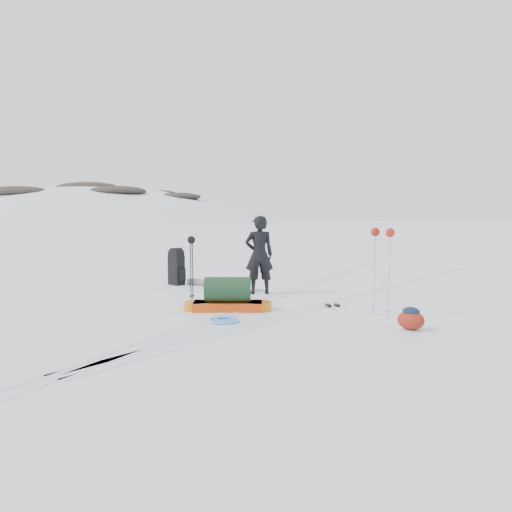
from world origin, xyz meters
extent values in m
plane|color=white|center=(0.00, 0.00, 0.00)|extent=(200.00, 200.00, 0.00)
ellipsoid|color=white|center=(-70.00, 55.00, -40.00)|extent=(143.00, 121.00, 93.50)
ellipsoid|color=black|center=(-70.00, 55.00, 6.35)|extent=(13.00, 10.00, 2.20)
ellipsoid|color=black|center=(-56.00, 49.00, 5.21)|extent=(10.40, 8.00, 1.76)
ellipsoid|color=black|center=(-83.00, 60.00, 5.41)|extent=(9.10, 7.00, 1.54)
ellipsoid|color=black|center=(-70.00, 41.00, 5.08)|extent=(11.70, 9.00, 1.98)
ellipsoid|color=black|center=(-61.00, 64.00, 5.45)|extent=(7.80, 6.00, 1.32)
ellipsoid|color=black|center=(-78.00, 47.00, 5.64)|extent=(9.88, 7.60, 1.67)
ellipsoid|color=black|center=(-50.00, 57.00, 4.46)|extent=(8.32, 6.40, 1.41)
ellipsoid|color=black|center=(-88.00, 51.00, 4.74)|extent=(7.80, 6.00, 1.32)
cube|color=silver|center=(-0.12, 0.00, 0.00)|extent=(1.40, 17.97, 0.01)
cube|color=silver|center=(0.12, 0.00, 0.00)|extent=(1.40, 17.97, 0.01)
cube|color=silver|center=(1.28, 2.00, 0.00)|extent=(2.09, 13.88, 0.01)
cube|color=silver|center=(1.52, 2.00, 0.00)|extent=(2.09, 13.88, 0.01)
imported|color=black|center=(-0.62, 1.24, 0.88)|extent=(0.76, 0.74, 1.76)
cube|color=#CB420B|center=(-0.13, -0.72, 0.08)|extent=(1.38, 1.12, 0.16)
cylinder|color=orange|center=(0.37, -0.41, 0.08)|extent=(0.65, 0.65, 0.16)
cylinder|color=orange|center=(-0.64, -1.02, 0.08)|extent=(0.65, 0.65, 0.16)
cylinder|color=black|center=(-0.13, -0.72, 0.40)|extent=(0.98, 0.84, 0.47)
cube|color=black|center=(-3.14, 1.35, 0.37)|extent=(0.42, 0.33, 0.74)
cylinder|color=black|center=(-3.14, 1.35, 0.76)|extent=(0.40, 0.32, 0.36)
cube|color=black|center=(-2.95, 1.33, 0.27)|extent=(0.12, 0.20, 0.32)
cylinder|color=slate|center=(-2.61, 1.57, 0.08)|extent=(0.59, 0.20, 0.16)
cylinder|color=black|center=(-1.37, -0.21, 0.62)|extent=(0.03, 0.03, 1.25)
cylinder|color=black|center=(-1.36, -0.29, 0.62)|extent=(0.03, 0.03, 1.25)
torus|color=black|center=(-1.37, -0.21, 0.10)|extent=(0.12, 0.12, 0.01)
torus|color=black|center=(-1.36, -0.29, 0.10)|extent=(0.12, 0.12, 0.01)
sphere|color=black|center=(-1.36, -0.25, 1.27)|extent=(0.17, 0.17, 0.17)
cylinder|color=silver|center=(2.34, 0.32, 0.73)|extent=(0.03, 0.03, 1.46)
cylinder|color=silver|center=(2.65, 0.18, 0.73)|extent=(0.03, 0.03, 1.46)
torus|color=#A8AAAF|center=(2.34, 0.32, 0.11)|extent=(0.13, 0.13, 0.01)
torus|color=#ABADB2|center=(2.65, 0.18, 0.11)|extent=(0.13, 0.13, 0.01)
sphere|color=maroon|center=(2.34, 0.32, 1.49)|extent=(0.16, 0.16, 0.16)
sphere|color=maroon|center=(2.65, 0.18, 1.49)|extent=(0.16, 0.16, 0.16)
cube|color=gray|center=(-0.86, 0.86, 0.01)|extent=(0.31, 1.80, 0.02)
cube|color=#979B9F|center=(-1.04, 0.88, 0.01)|extent=(0.31, 1.80, 0.02)
cube|color=black|center=(-0.86, 0.86, 0.04)|extent=(0.09, 0.19, 0.05)
cube|color=black|center=(-1.04, 0.88, 0.04)|extent=(0.09, 0.19, 0.05)
cube|color=silver|center=(1.38, 0.52, 0.01)|extent=(1.25, 1.34, 0.02)
cube|color=silver|center=(1.51, 0.63, 0.01)|extent=(1.25, 1.34, 0.02)
cube|color=black|center=(1.38, 0.52, 0.04)|extent=(0.17, 0.17, 0.05)
cube|color=black|center=(1.51, 0.63, 0.04)|extent=(0.17, 0.17, 0.05)
torus|color=#5EA6E6|center=(0.38, -1.57, 0.03)|extent=(0.64, 0.64, 0.05)
torus|color=#5C9CDF|center=(0.39, -1.53, 0.04)|extent=(0.50, 0.50, 0.05)
ellipsoid|color=maroon|center=(3.21, -0.51, 0.15)|extent=(0.43, 0.33, 0.30)
ellipsoid|color=#101B31|center=(3.21, -0.51, 0.29)|extent=(0.28, 0.22, 0.15)
cylinder|color=#55585C|center=(-1.51, 0.65, 0.14)|extent=(0.10, 0.10, 0.28)
cylinder|color=#4F5256|center=(-1.29, 0.75, 0.13)|extent=(0.10, 0.10, 0.26)
cylinder|color=black|center=(-1.51, 0.65, 0.30)|extent=(0.09, 0.09, 0.03)
cylinder|color=black|center=(-1.29, 0.75, 0.27)|extent=(0.09, 0.09, 0.03)
ellipsoid|color=black|center=(-1.25, 1.22, 0.10)|extent=(0.40, 0.35, 0.20)
camera|label=1|loc=(5.13, -8.34, 1.83)|focal=35.00mm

